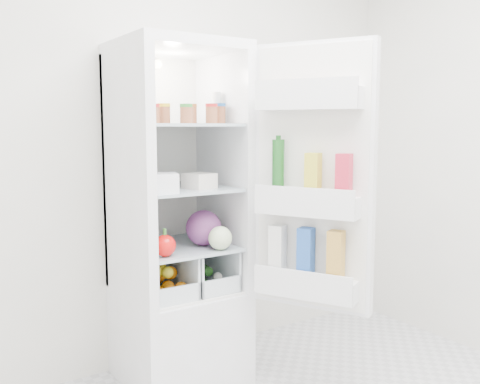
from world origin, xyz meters
TOP-DOWN VIEW (x-y plane):
  - room_walls at (0.00, 0.00)m, footprint 3.02×3.02m
  - refrigerator at (-0.20, 1.25)m, footprint 0.60×0.60m
  - shelf_low at (-0.20, 1.19)m, footprint 0.49×0.53m
  - shelf_mid at (-0.20, 1.19)m, footprint 0.49×0.53m
  - shelf_top at (-0.20, 1.19)m, footprint 0.49×0.53m
  - crisper_left at (-0.32, 1.19)m, footprint 0.23×0.46m
  - crisper_right at (-0.08, 1.19)m, footprint 0.23×0.46m
  - condiment_jars at (-0.20, 1.07)m, footprint 0.46×0.16m
  - squeeze_bottle at (0.01, 1.16)m, footprint 0.05×0.05m
  - tub_white at (-0.37, 1.03)m, footprint 0.18×0.18m
  - tub_cream at (-0.14, 1.08)m, footprint 0.16×0.16m
  - tin_red at (-0.11, 1.09)m, footprint 0.10×0.10m
  - foil_tray at (-0.31, 1.32)m, footprint 0.19×0.15m
  - red_cabbage at (-0.10, 1.11)m, footprint 0.19×0.19m
  - bell_pepper at (-0.38, 1.00)m, footprint 0.11×0.11m
  - mushroom_bowl at (-0.35, 1.22)m, footprint 0.17×0.17m
  - salad_bag at (-0.08, 0.97)m, footprint 0.12×0.12m
  - citrus_pile at (-0.32, 1.16)m, footprint 0.20×0.31m
  - veg_pile at (-0.07, 1.18)m, footprint 0.16×0.30m
  - fridge_door at (0.24, 0.64)m, footprint 0.41×0.57m

SIDE VIEW (x-z plane):
  - veg_pile at x=-0.07m, z-range 0.51..0.61m
  - citrus_pile at x=-0.32m, z-range 0.50..0.66m
  - crisper_left at x=-0.32m, z-range 0.50..0.72m
  - crisper_right at x=-0.08m, z-range 0.50..0.72m
  - refrigerator at x=-0.20m, z-range -0.23..1.57m
  - shelf_low at x=-0.20m, z-range 0.73..0.75m
  - mushroom_bowl at x=-0.35m, z-range 0.75..0.81m
  - bell_pepper at x=-0.38m, z-range 0.75..0.85m
  - salad_bag at x=-0.08m, z-range 0.75..0.87m
  - red_cabbage at x=-0.10m, z-range 0.75..0.94m
  - shelf_mid at x=-0.20m, z-range 1.04..1.06m
  - foil_tray at x=-0.31m, z-range 1.06..1.10m
  - tin_red at x=-0.11m, z-range 1.06..1.11m
  - fridge_door at x=0.24m, z-range 0.44..1.74m
  - tub_cream at x=-0.14m, z-range 1.06..1.14m
  - tub_white at x=-0.37m, z-range 1.06..1.15m
  - shelf_top at x=-0.20m, z-range 1.37..1.39m
  - condiment_jars at x=-0.20m, z-range 1.39..1.47m
  - squeeze_bottle at x=0.01m, z-range 1.39..1.55m
  - room_walls at x=0.00m, z-range 0.29..2.90m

